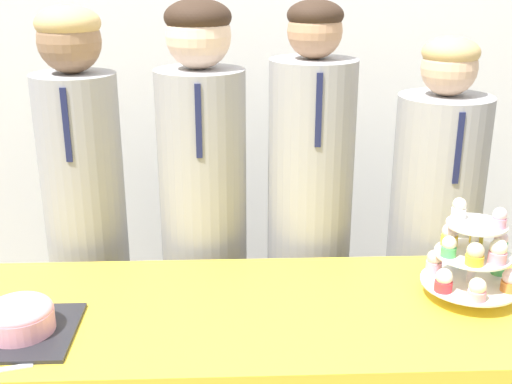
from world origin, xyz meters
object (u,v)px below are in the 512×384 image
cupcake_stand (472,258)px  student_1 (204,241)px  round_cake (20,319)px  student_0 (88,243)px  student_3 (431,257)px  student_2 (309,243)px

cupcake_stand → student_1: student_1 is taller
round_cake → student_0: student_0 is taller
round_cake → student_1: student_1 is taller
student_0 → student_3: bearing=0.0°
round_cake → student_2: (0.77, 0.60, -0.08)m
student_2 → student_3: bearing=-0.0°
student_1 → student_3: (0.77, -0.00, -0.08)m
student_1 → student_3: size_ratio=1.08×
student_1 → student_2: student_1 is taller
round_cake → student_3: 1.34m
student_0 → student_3: student_0 is taller
cupcake_stand → student_3: bearing=84.3°
student_2 → cupcake_stand: bearing=-50.4°
student_0 → student_1: student_1 is taller
cupcake_stand → student_0: (-1.11, 0.46, -0.14)m
cupcake_stand → student_1: 0.87m
student_0 → round_cake: bearing=-93.6°
cupcake_stand → student_1: bearing=148.0°
student_0 → student_2: 0.74m
round_cake → student_2: 0.98m
student_2 → student_3: (0.42, -0.00, -0.06)m
student_0 → student_2: size_ratio=0.99×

